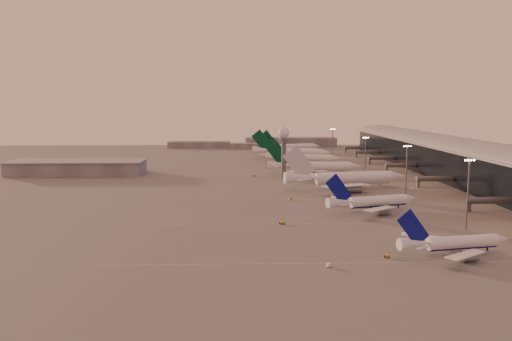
{
  "coord_description": "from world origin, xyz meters",
  "views": [
    {
      "loc": [
        -19.78,
        -165.74,
        43.49
      ],
      "look_at": [
        -12.19,
        81.02,
        9.81
      ],
      "focal_mm": 35.0,
      "sensor_mm": 36.0,
      "label": 1
    }
  ],
  "objects": [
    {
      "name": "narrowbody_mid",
      "position": [
        33.22,
        30.07,
        3.26
      ],
      "size": [
        40.11,
        31.54,
        16.1
      ],
      "color": "silver",
      "rests_on": "ground"
    },
    {
      "name": "widebody_white",
      "position": [
        33.65,
        83.24,
        3.94
      ],
      "size": [
        64.34,
        51.22,
        22.71
      ],
      "color": "silver",
      "rests_on": "ground"
    },
    {
      "name": "terminal",
      "position": [
        107.88,
        110.09,
        10.52
      ],
      "size": [
        57.0,
        362.0,
        23.04
      ],
      "color": "black",
      "rests_on": "ground"
    },
    {
      "name": "greentail_c",
      "position": [
        19.19,
        218.3,
        4.0
      ],
      "size": [
        60.14,
        47.78,
        22.66
      ],
      "color": "silver",
      "rests_on": "ground"
    },
    {
      "name": "gsv_tug_mid",
      "position": [
        -5.01,
        9.0,
        0.51
      ],
      "size": [
        3.36,
        4.01,
        0.99
      ],
      "color": "#BF8916",
      "rests_on": "ground"
    },
    {
      "name": "gsv_truck_b",
      "position": [
        48.04,
        48.84,
        1.29
      ],
      "size": [
        6.26,
        2.43,
        2.52
      ],
      "color": "white",
      "rests_on": "ground"
    },
    {
      "name": "narrowbody_near",
      "position": [
        41.77,
        -28.26,
        2.86
      ],
      "size": [
        35.87,
        28.39,
        14.12
      ],
      "color": "silver",
      "rests_on": "ground"
    },
    {
      "name": "taxiway_markings",
      "position": [
        30.0,
        56.0,
        0.01
      ],
      "size": [
        180.0,
        185.25,
        0.02
      ],
      "color": "gold",
      "rests_on": "ground"
    },
    {
      "name": "gsv_tug_near",
      "position": [
        21.36,
        -30.75,
        0.44
      ],
      "size": [
        1.99,
        3.1,
        0.85
      ],
      "color": "#BF8916",
      "rests_on": "ground"
    },
    {
      "name": "hangar",
      "position": [
        -120.0,
        140.0,
        4.32
      ],
      "size": [
        82.0,
        27.0,
        8.5
      ],
      "color": "slate",
      "rests_on": "ground"
    },
    {
      "name": "mast_b",
      "position": [
        55.0,
        55.0,
        13.74
      ],
      "size": [
        3.6,
        0.56,
        25.0
      ],
      "color": "#515358",
      "rests_on": "ground"
    },
    {
      "name": "mast_a",
      "position": [
        58.0,
        0.0,
        13.74
      ],
      "size": [
        3.6,
        0.56,
        25.0
      ],
      "color": "#515358",
      "rests_on": "ground"
    },
    {
      "name": "gsv_truck_a",
      "position": [
        3.95,
        -38.24,
        1.1
      ],
      "size": [
        5.47,
        2.35,
        2.15
      ],
      "color": "white",
      "rests_on": "ground"
    },
    {
      "name": "gsv_tug_hangar",
      "position": [
        33.95,
        145.45,
        0.51
      ],
      "size": [
        3.56,
        2.25,
        0.99
      ],
      "color": "#BF8916",
      "rests_on": "ground"
    },
    {
      "name": "greentail_a",
      "position": [
        24.9,
        133.7,
        3.66
      ],
      "size": [
        57.15,
        46.12,
        20.75
      ],
      "color": "silver",
      "rests_on": "ground"
    },
    {
      "name": "gsv_catering_b",
      "position": [
        66.12,
        77.2,
        2.3
      ],
      "size": [
        5.98,
        3.51,
        4.6
      ],
      "color": "white",
      "rests_on": "ground"
    },
    {
      "name": "mast_d",
      "position": [
        48.0,
        200.0,
        13.74
      ],
      "size": [
        3.6,
        0.56,
        25.0
      ],
      "color": "#515358",
      "rests_on": "ground"
    },
    {
      "name": "mast_c",
      "position": [
        50.0,
        110.0,
        13.74
      ],
      "size": [
        3.6,
        0.56,
        25.0
      ],
      "color": "#515358",
      "rests_on": "ground"
    },
    {
      "name": "radar_tower",
      "position": [
        5.0,
        120.0,
        20.95
      ],
      "size": [
        6.4,
        6.4,
        31.1
      ],
      "color": "#515358",
      "rests_on": "ground"
    },
    {
      "name": "greentail_d",
      "position": [
        24.01,
        266.33,
        3.63
      ],
      "size": [
        54.4,
        43.2,
        20.55
      ],
      "color": "silver",
      "rests_on": "ground"
    },
    {
      "name": "gsv_truck_c",
      "position": [
        2.79,
        54.37,
        1.13
      ],
      "size": [
        5.79,
        3.97,
        2.21
      ],
      "color": "#BF8916",
      "rests_on": "ground"
    },
    {
      "name": "greentail_b",
      "position": [
        24.21,
        183.54,
        3.44
      ],
      "size": [
        52.63,
        42.01,
        19.46
      ],
      "color": "silver",
      "rests_on": "ground"
    },
    {
      "name": "distant_horizon",
      "position": [
        2.62,
        325.14,
        3.89
      ],
      "size": [
        165.0,
        37.5,
        9.0
      ],
      "color": "slate",
      "rests_on": "ground"
    },
    {
      "name": "ground",
      "position": [
        0.0,
        0.0,
        0.0
      ],
      "size": [
        700.0,
        700.0,
        0.0
      ],
      "primitive_type": "plane",
      "color": "#5A5857",
      "rests_on": "ground"
    },
    {
      "name": "gsv_truck_d",
      "position": [
        -11.89,
        125.58,
        1.14
      ],
      "size": [
        3.62,
        5.9,
        2.24
      ],
      "color": "#5D5F62",
      "rests_on": "ground"
    }
  ]
}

